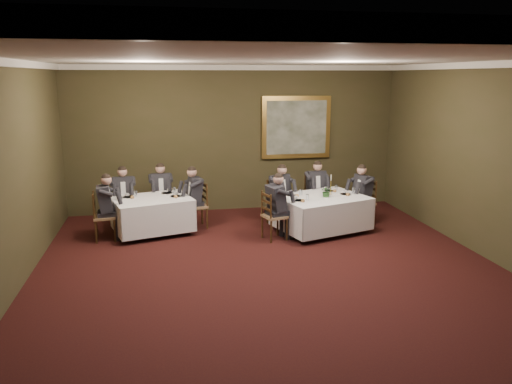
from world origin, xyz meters
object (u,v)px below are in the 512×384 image
object	(u,v)px
diner_main_endright	(363,202)
diner_sec_endleft	(105,215)
diner_main_backleft	(279,201)
painting	(296,127)
chair_main_endright	(363,212)
centerpiece	(327,191)
chair_sec_backleft	(125,213)
diner_sec_endright	(196,205)
chair_main_backright	(315,206)
chair_sec_backright	(162,209)
diner_sec_backright	(161,200)
chair_main_endleft	(274,226)
chair_sec_endright	(197,215)
chair_sec_endleft	(105,226)
diner_main_endleft	(275,215)
diner_main_backright	(315,196)
chair_main_backleft	(279,211)
candlestick	(331,187)
table_main	(321,211)
table_second	(152,213)
diner_sec_backleft	(124,204)

from	to	relation	value
diner_main_endright	diner_sec_endleft	world-z (taller)	same
diner_main_backleft	painting	xyz separation A→B (m)	(0.74, 1.39, 1.50)
chair_main_endright	centerpiece	xyz separation A→B (m)	(-1.00, -0.39, 0.62)
chair_sec_backleft	diner_sec_endright	xyz separation A→B (m)	(1.55, -0.40, 0.23)
chair_main_backright	chair_sec_backright	xyz separation A→B (m)	(-3.52, 0.36, 0.00)
chair_main_backright	diner_sec_endleft	distance (m)	4.72
chair_main_backright	diner_main_endright	distance (m)	1.16
diner_sec_backright	painting	world-z (taller)	painting
chair_main_endleft	chair_sec_endright	size ratio (longest dim) A/B	1.00
chair_sec_endleft	centerpiece	size ratio (longest dim) A/B	3.72
chair_sec_endleft	diner_main_endleft	bearing A→B (deg)	75.11
chair_main_backright	chair_sec_backleft	world-z (taller)	same
chair_main_endleft	chair_sec_endright	bearing A→B (deg)	-143.35
chair_sec_backright	chair_main_endright	bearing A→B (deg)	163.04
diner_main_backright	chair_sec_backleft	distance (m)	4.34
chair_main_endleft	diner_sec_backright	size ratio (longest dim) A/B	0.74
chair_main_backleft	candlestick	world-z (taller)	candlestick
chair_main_endleft	painting	distance (m)	3.20
chair_main_endleft	chair_main_backleft	bearing A→B (deg)	145.77
table_main	painting	xyz separation A→B (m)	(0.00, 2.12, 1.56)
table_second	chair_main_backleft	world-z (taller)	chair_main_backleft
diner_main_backleft	diner_sec_endright	bearing A→B (deg)	-31.31
diner_main_endright	diner_sec_backleft	xyz separation A→B (m)	(-5.22, 0.82, 0.00)
table_second	centerpiece	distance (m)	3.69
diner_main_backleft	chair_main_endright	world-z (taller)	diner_main_backleft
diner_main_backright	chair_main_endleft	xyz separation A→B (m)	(-1.29, -1.36, -0.23)
chair_sec_backleft	chair_main_backright	bearing A→B (deg)	174.66
diner_main_endleft	chair_sec_endright	size ratio (longest dim) A/B	1.35
diner_main_backright	chair_sec_endleft	size ratio (longest dim) A/B	1.35
table_second	diner_main_backright	distance (m)	3.75
centerpiece	candlestick	xyz separation A→B (m)	(0.16, 0.21, 0.03)
centerpiece	table_main	bearing A→B (deg)	150.93
table_second	chair_main_endright	distance (m)	4.63
chair_main_backleft	diner_main_endright	size ratio (longest dim) A/B	0.74
chair_main_backright	chair_sec_backright	world-z (taller)	same
table_second	chair_main_endleft	size ratio (longest dim) A/B	1.83
chair_main_backright	diner_sec_endright	world-z (taller)	diner_sec_endright
diner_sec_endright	diner_sec_endleft	distance (m)	1.95
chair_sec_endright	centerpiece	size ratio (longest dim) A/B	3.72
diner_main_endright	chair_sec_endright	distance (m)	3.69
table_main	diner_main_backleft	xyz separation A→B (m)	(-0.74, 0.73, 0.06)
diner_main_endright	diner_sec_endright	size ratio (longest dim) A/B	1.00
diner_sec_backleft	chair_sec_endright	distance (m)	1.63
chair_main_endleft	centerpiece	distance (m)	1.37
table_main	table_second	world-z (taller)	same
table_second	diner_main_endright	size ratio (longest dim) A/B	1.36
diner_main_endright	diner_sec_endleft	size ratio (longest dim) A/B	1.00
chair_main_backleft	chair_main_backright	xyz separation A→B (m)	(0.94, 0.29, 0.00)
chair_main_endright	chair_sec_endright	bearing A→B (deg)	68.43
table_second	diner_main_backright	bearing A→B (deg)	7.82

